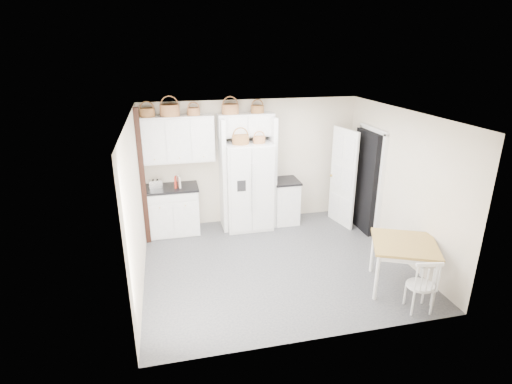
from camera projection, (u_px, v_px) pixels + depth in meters
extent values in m
plane|color=#2D2E36|center=(276.00, 263.00, 7.03)|extent=(4.50, 4.50, 0.00)
plane|color=white|center=(279.00, 115.00, 6.14)|extent=(4.50, 4.50, 0.00)
plane|color=beige|center=(251.00, 162.00, 8.42)|extent=(4.50, 0.00, 4.50)
plane|color=beige|center=(136.00, 205.00, 6.11)|extent=(0.00, 4.00, 4.00)
plane|color=beige|center=(400.00, 184.00, 7.06)|extent=(0.00, 4.00, 4.00)
cube|color=silver|center=(248.00, 186.00, 8.19)|extent=(0.93, 0.75, 1.81)
cube|color=silver|center=(173.00, 211.00, 8.07)|extent=(1.01, 0.64, 0.94)
cube|color=silver|center=(285.00, 202.00, 8.57)|extent=(0.51, 0.62, 0.91)
cube|color=brown|center=(402.00, 265.00, 6.20)|extent=(1.24, 1.24, 0.78)
cube|color=silver|center=(420.00, 285.00, 5.66)|extent=(0.45, 0.42, 0.80)
cube|color=black|center=(171.00, 188.00, 7.90)|extent=(1.06, 0.68, 0.04)
cube|color=black|center=(285.00, 181.00, 8.41)|extent=(0.56, 0.66, 0.04)
cube|color=silver|center=(156.00, 184.00, 7.78)|extent=(0.26, 0.17, 0.17)
cube|color=#9F2314|center=(176.00, 182.00, 7.80)|extent=(0.05, 0.15, 0.22)
cube|color=beige|center=(179.00, 182.00, 7.82)|extent=(0.06, 0.15, 0.22)
cylinder|color=brown|center=(147.00, 113.00, 7.45)|extent=(0.28, 0.28, 0.16)
cylinder|color=#8D5E35|center=(170.00, 110.00, 7.53)|extent=(0.37, 0.37, 0.22)
cylinder|color=#8D5E35|center=(194.00, 111.00, 7.63)|extent=(0.24, 0.24, 0.14)
cylinder|color=#8D5E35|center=(230.00, 109.00, 7.77)|extent=(0.34, 0.34, 0.19)
cylinder|color=brown|center=(257.00, 109.00, 7.90)|extent=(0.26, 0.26, 0.15)
cylinder|color=brown|center=(240.00, 140.00, 7.73)|extent=(0.33, 0.33, 0.18)
cylinder|color=#8D5E35|center=(259.00, 140.00, 7.82)|extent=(0.24, 0.24, 0.13)
cube|color=silver|center=(178.00, 139.00, 7.74)|extent=(1.40, 0.34, 0.90)
cube|color=silver|center=(246.00, 125.00, 7.95)|extent=(1.12, 0.34, 0.45)
cube|color=silver|center=(223.00, 175.00, 8.05)|extent=(0.08, 0.60, 2.30)
cube|color=silver|center=(271.00, 172.00, 8.27)|extent=(0.08, 0.60, 2.30)
cube|color=black|center=(143.00, 178.00, 7.36)|extent=(0.09, 0.09, 2.60)
cube|color=black|center=(366.00, 182.00, 8.05)|extent=(0.18, 0.85, 2.05)
cube|color=white|center=(343.00, 178.00, 8.28)|extent=(0.21, 0.79, 2.05)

